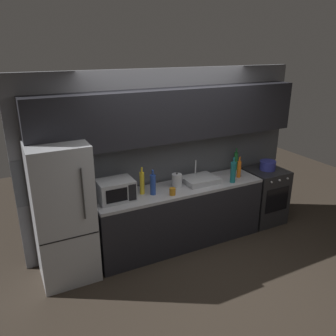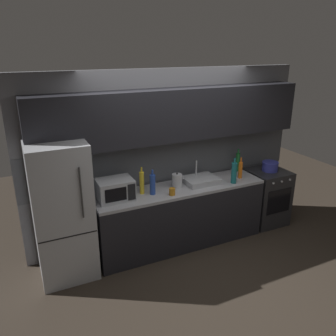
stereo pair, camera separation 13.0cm
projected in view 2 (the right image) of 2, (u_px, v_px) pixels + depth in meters
name	position (u px, v px, depth m)	size (l,w,h in m)	color
ground_plane	(212.00, 278.00, 4.31)	(10.00, 10.00, 0.00)	#2D261E
back_wall	(171.00, 138.00, 4.81)	(4.22, 0.44, 2.50)	slate
counter_run	(180.00, 216.00, 4.93)	(2.48, 0.60, 0.90)	black
refrigerator	(62.00, 211.00, 4.14)	(0.68, 0.69, 1.75)	#ADAFB5
oven_range	(266.00, 197.00, 5.56)	(0.60, 0.62, 0.90)	#232326
microwave	(115.00, 189.00, 4.37)	(0.46, 0.35, 0.27)	#A8AAAF
sink_basin	(201.00, 180.00, 4.93)	(0.48, 0.38, 0.30)	#ADAFB5
kettle	(177.00, 181.00, 4.76)	(0.18, 0.14, 0.22)	#B7BABF
wine_bottle_teal	(234.00, 173.00, 4.88)	(0.08, 0.08, 0.38)	#19666B
wine_bottle_green	(238.00, 162.00, 5.36)	(0.06, 0.06, 0.36)	#1E6B2D
wine_bottle_blue	(153.00, 184.00, 4.51)	(0.08, 0.08, 0.35)	#234299
wine_bottle_yellow	(142.00, 182.00, 4.53)	(0.06, 0.06, 0.38)	gold
wine_bottle_orange	(240.00, 170.00, 5.08)	(0.06, 0.06, 0.32)	orange
mug_amber	(172.00, 192.00, 4.52)	(0.08, 0.08, 0.10)	#B27019
cooking_pot	(270.00, 166.00, 5.39)	(0.25, 0.25, 0.15)	#333899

